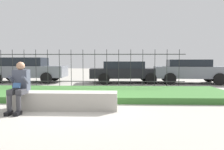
{
  "coord_description": "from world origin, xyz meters",
  "views": [
    {
      "loc": [
        1.37,
        -5.72,
        1.3
      ],
      "look_at": [
        1.09,
        2.88,
        0.73
      ],
      "focal_mm": 35.0,
      "sensor_mm": 36.0,
      "label": 1
    }
  ],
  "objects": [
    {
      "name": "person_seated_reader",
      "position": [
        -1.15,
        -0.32,
        0.69
      ],
      "size": [
        0.42,
        0.73,
        1.27
      ],
      "color": "black",
      "rests_on": "ground_plane"
    },
    {
      "name": "iron_fence",
      "position": [
        -0.0,
        4.1,
        0.94
      ],
      "size": [
        8.62,
        0.03,
        1.8
      ],
      "color": "#232326",
      "rests_on": "ground_plane"
    },
    {
      "name": "car_parked_right",
      "position": [
        5.42,
        6.86,
        0.74
      ],
      "size": [
        4.22,
        2.19,
        1.36
      ],
      "rotation": [
        0.0,
        0.0,
        -0.08
      ],
      "color": "slate",
      "rests_on": "ground_plane"
    },
    {
      "name": "car_parked_center",
      "position": [
        1.72,
        7.01,
        0.68
      ],
      "size": [
        4.26,
        2.19,
        1.25
      ],
      "rotation": [
        0.0,
        0.0,
        0.07
      ],
      "color": "black",
      "rests_on": "ground_plane"
    },
    {
      "name": "ground_plane",
      "position": [
        0.0,
        0.0,
        0.0
      ],
      "size": [
        60.0,
        60.0,
        0.0
      ],
      "primitive_type": "plane",
      "color": "#A8A399"
    },
    {
      "name": "car_parked_left",
      "position": [
        -4.22,
        7.23,
        0.78
      ],
      "size": [
        4.61,
        2.02,
        1.48
      ],
      "rotation": [
        0.0,
        0.0,
        0.02
      ],
      "color": "slate",
      "rests_on": "ground_plane"
    },
    {
      "name": "stone_bench",
      "position": [
        -0.1,
        0.0,
        0.21
      ],
      "size": [
        2.84,
        0.57,
        0.47
      ],
      "color": "#ADA89E",
      "rests_on": "ground_plane"
    },
    {
      "name": "grass_berm",
      "position": [
        0.0,
        2.24,
        0.1
      ],
      "size": [
        10.62,
        3.08,
        0.19
      ],
      "color": "#3D7533",
      "rests_on": "ground_plane"
    }
  ]
}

